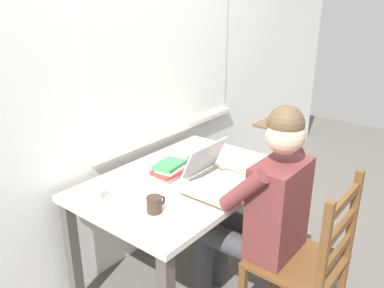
{
  "coord_description": "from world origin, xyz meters",
  "views": [
    {
      "loc": [
        -1.59,
        -1.33,
        1.73
      ],
      "look_at": [
        0.01,
        -0.05,
        0.94
      ],
      "focal_mm": 37.02,
      "sensor_mm": 36.0,
      "label": 1
    }
  ],
  "objects": [
    {
      "name": "paper_pile_near_laptop",
      "position": [
        0.34,
        -0.06,
        0.73
      ],
      "size": [
        0.23,
        0.21,
        0.02
      ],
      "primitive_type": "cube",
      "rotation": [
        0.0,
        0.0,
        0.16
      ],
      "color": "silver",
      "rests_on": "desk"
    },
    {
      "name": "desk",
      "position": [
        0.0,
        0.0,
        0.63
      ],
      "size": [
        1.22,
        0.81,
        0.72
      ],
      "color": "beige",
      "rests_on": "ground"
    },
    {
      "name": "wooden_chair",
      "position": [
        0.03,
        -0.76,
        0.47
      ],
      "size": [
        0.42,
        0.42,
        0.95
      ],
      "color": "brown",
      "rests_on": "ground"
    },
    {
      "name": "paper_pile_side",
      "position": [
        -0.37,
        -0.21,
        0.73
      ],
      "size": [
        0.27,
        0.22,
        0.01
      ],
      "primitive_type": "cube",
      "rotation": [
        0.0,
        0.0,
        -0.24
      ],
      "color": "white",
      "rests_on": "desk"
    },
    {
      "name": "seated_person",
      "position": [
        0.03,
        -0.48,
        0.69
      ],
      "size": [
        0.5,
        0.6,
        1.25
      ],
      "color": "brown",
      "rests_on": "ground"
    },
    {
      "name": "coffee_mug_white",
      "position": [
        -0.49,
        0.19,
        0.77
      ],
      "size": [
        0.11,
        0.07,
        0.09
      ],
      "color": "white",
      "rests_on": "desk"
    },
    {
      "name": "paper_pile_back_corner",
      "position": [
        0.17,
        -0.22,
        0.73
      ],
      "size": [
        0.25,
        0.24,
        0.01
      ],
      "primitive_type": "cube",
      "rotation": [
        0.0,
        0.0,
        -0.33
      ],
      "color": "white",
      "rests_on": "desk"
    },
    {
      "name": "book_stack_main",
      "position": [
        -0.05,
        0.08,
        0.77
      ],
      "size": [
        0.2,
        0.16,
        0.09
      ],
      "color": "gray",
      "rests_on": "desk"
    },
    {
      "name": "laptop",
      "position": [
        0.07,
        -0.18,
        0.78
      ],
      "size": [
        0.33,
        0.32,
        0.22
      ],
      "color": "#ADAFB2",
      "rests_on": "desk"
    },
    {
      "name": "back_wall",
      "position": [
        0.01,
        0.49,
        1.3
      ],
      "size": [
        6.0,
        0.08,
        2.6
      ],
      "color": "silver",
      "rests_on": "ground"
    },
    {
      "name": "coffee_mug_dark",
      "position": [
        -0.39,
        -0.14,
        0.77
      ],
      "size": [
        0.11,
        0.08,
        0.09
      ],
      "color": "#38281E",
      "rests_on": "desk"
    },
    {
      "name": "ground_plane",
      "position": [
        0.0,
        0.0,
        0.0
      ],
      "size": [
        8.0,
        8.0,
        0.0
      ],
      "primitive_type": "plane",
      "color": "#56514C"
    },
    {
      "name": "book_stack_side",
      "position": [
        0.2,
        0.11,
        0.76
      ],
      "size": [
        0.2,
        0.16,
        0.08
      ],
      "color": "#BC332D",
      "rests_on": "desk"
    },
    {
      "name": "computer_mouse",
      "position": [
        0.34,
        -0.22,
        0.74
      ],
      "size": [
        0.06,
        0.1,
        0.03
      ],
      "primitive_type": "ellipsoid",
      "color": "#ADAFB2",
      "rests_on": "desk"
    }
  ]
}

